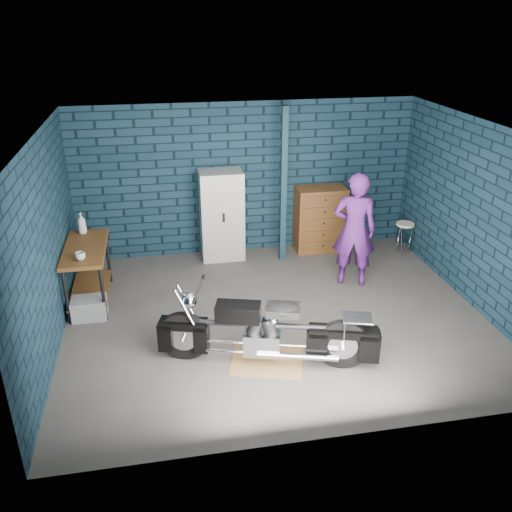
{
  "coord_description": "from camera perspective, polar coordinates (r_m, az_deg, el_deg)",
  "views": [
    {
      "loc": [
        -1.54,
        -6.66,
        4.12
      ],
      "look_at": [
        -0.24,
        0.3,
        0.86
      ],
      "focal_mm": 38.0,
      "sensor_mm": 36.0,
      "label": 1
    }
  ],
  "objects": [
    {
      "name": "ground",
      "position": [
        7.98,
        2.07,
        -6.41
      ],
      "size": [
        6.0,
        6.0,
        0.0
      ],
      "primitive_type": "plane",
      "color": "#4F4C4A",
      "rests_on": "ground"
    },
    {
      "name": "room_walls",
      "position": [
        7.7,
        1.39,
        7.96
      ],
      "size": [
        6.02,
        5.01,
        2.71
      ],
      "color": "#102735",
      "rests_on": "ground"
    },
    {
      "name": "support_post",
      "position": [
        9.28,
        2.91,
        7.3
      ],
      "size": [
        0.1,
        0.1,
        2.7
      ],
      "primitive_type": "cube",
      "color": "#122D38",
      "rests_on": "ground"
    },
    {
      "name": "workbench",
      "position": [
        8.55,
        -17.21,
        -1.87
      ],
      "size": [
        0.6,
        1.4,
        0.91
      ],
      "primitive_type": "cube",
      "color": "brown",
      "rests_on": "ground"
    },
    {
      "name": "drip_mat",
      "position": [
        7.04,
        1.15,
        -11.06
      ],
      "size": [
        1.06,
        0.9,
        0.01
      ],
      "primitive_type": "cube",
      "rotation": [
        0.0,
        0.0,
        -0.28
      ],
      "color": "brown",
      "rests_on": "ground"
    },
    {
      "name": "motorcycle",
      "position": [
        6.76,
        1.19,
        -7.51
      ],
      "size": [
        2.44,
        1.27,
        1.04
      ],
      "primitive_type": null,
      "rotation": [
        0.0,
        0.0,
        -0.28
      ],
      "color": "black",
      "rests_on": "ground"
    },
    {
      "name": "person",
      "position": [
        8.68,
        10.31,
        2.71
      ],
      "size": [
        0.79,
        0.65,
        1.86
      ],
      "primitive_type": "imported",
      "rotation": [
        0.0,
        0.0,
        2.8
      ],
      "color": "#531D6F",
      "rests_on": "ground"
    },
    {
      "name": "storage_bin",
      "position": [
        8.25,
        -17.12,
        -5.27
      ],
      "size": [
        0.49,
        0.35,
        0.31
      ],
      "primitive_type": "cube",
      "color": "gray",
      "rests_on": "ground"
    },
    {
      "name": "locker",
      "position": [
        9.55,
        -3.62,
        4.28
      ],
      "size": [
        0.74,
        0.53,
        1.6
      ],
      "primitive_type": "cube",
      "color": "beige",
      "rests_on": "ground"
    },
    {
      "name": "tool_chest",
      "position": [
        9.98,
        6.76,
        3.84
      ],
      "size": [
        0.89,
        0.5,
        1.19
      ],
      "primitive_type": "cube",
      "color": "brown",
      "rests_on": "ground"
    },
    {
      "name": "shop_stool",
      "position": [
        10.22,
        15.27,
        1.81
      ],
      "size": [
        0.38,
        0.38,
        0.59
      ],
      "primitive_type": null,
      "rotation": [
        0.0,
        0.0,
        -0.18
      ],
      "color": "beige",
      "rests_on": "ground"
    },
    {
      "name": "cup_a",
      "position": [
        7.94,
        -18.01,
        -0.01
      ],
      "size": [
        0.14,
        0.14,
        0.11
      ],
      "primitive_type": "imported",
      "rotation": [
        0.0,
        0.0,
        0.02
      ],
      "color": "beige",
      "rests_on": "workbench"
    },
    {
      "name": "bottle",
      "position": [
        8.84,
        -17.88,
        3.32
      ],
      "size": [
        0.16,
        0.16,
        0.33
      ],
      "primitive_type": "imported",
      "rotation": [
        0.0,
        0.0,
        -0.23
      ],
      "color": "gray",
      "rests_on": "workbench"
    }
  ]
}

